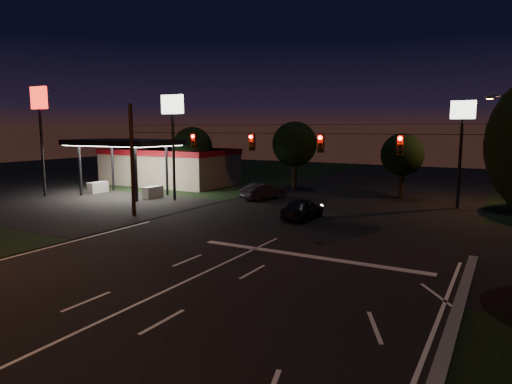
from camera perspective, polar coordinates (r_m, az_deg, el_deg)
The scene contains 15 objects.
ground at distance 15.82m, azimuth -21.71°, elevation -16.11°, with size 140.00×140.00×0.00m, color black.
cross_street_left at distance 40.61m, azimuth -22.12°, elevation -1.52°, with size 20.00×16.00×0.02m, color black.
stop_bar at distance 22.99m, azimuth 6.56°, elevation -7.97°, with size 12.00×0.50×0.01m, color silver.
utility_pole_left at distance 34.08m, azimuth -14.97°, elevation -2.93°, with size 0.28×0.28×8.00m, color black.
signal_span at distance 26.50m, azimuth 3.63°, elevation 6.25°, with size 24.00×0.40×1.56m.
gas_station at distance 51.67m, azimuth -11.07°, elevation 3.51°, with size 14.20×16.10×5.25m.
pole_sign_left_near at distance 40.05m, azimuth -10.37°, elevation 8.84°, with size 2.20×0.30×9.10m.
pole_sign_left_far at distance 46.13m, azimuth -25.41°, elevation 8.87°, with size 2.00×0.30×10.00m.
pole_sign_right at distance 39.09m, azimuth 24.34°, elevation 7.20°, with size 1.80×0.30×8.40m.
street_light_right_far at distance 40.95m, azimuth 29.04°, elevation 5.52°, with size 2.20×0.35×9.00m.
tree_far_a at distance 48.93m, azimuth -7.85°, elevation 5.53°, with size 4.20×4.20×6.42m.
tree_far_b at distance 47.26m, azimuth 4.93°, elevation 5.93°, with size 4.60×4.60×6.98m.
tree_far_c at distance 42.94m, azimuth 17.88°, elevation 4.41°, with size 3.80×3.80×5.86m.
car_oncoming_a at distance 32.01m, azimuth 5.86°, elevation -2.07°, with size 1.73×4.29×1.46m, color black.
car_oncoming_b at distance 40.56m, azimuth 0.95°, elevation 0.11°, with size 1.55×4.44×1.46m, color black.
Camera 1 is at (11.42, -8.93, 6.32)m, focal length 32.00 mm.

